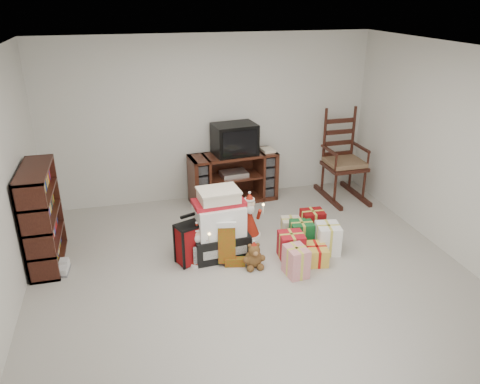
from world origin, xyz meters
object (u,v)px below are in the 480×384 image
Objects in this scene: gift_cluster at (305,241)px; red_suitcase at (193,242)px; teddy_bear at (254,257)px; bookshelf at (42,218)px; sneaker_pair at (56,270)px; tv_stand at (233,178)px; rocking_chair at (342,166)px; crt_television at (235,139)px; mrs_claus_figurine at (198,248)px; gift_pile at (219,227)px; santa_figurine at (249,220)px.

red_suitcase is at bearing 175.56° from gift_cluster.
teddy_bear is (0.66, -0.31, -0.12)m from red_suitcase.
bookshelf reaches higher than sneaker_pair.
tv_stand is 1.73m from rocking_chair.
crt_television is (0.03, 0.01, 0.61)m from tv_stand.
crt_television is at bearing 62.66° from mrs_claus_figurine.
tv_stand is at bearing 24.97° from bookshelf.
teddy_bear is at bearing -47.31° from red_suitcase.
sneaker_pair is 0.28× the size of gift_cluster.
bookshelf is 2.01× the size of red_suitcase.
gift_pile is 0.37m from red_suitcase.
gift_pile reaches higher than gift_cluster.
rocking_chair is 2.42× the size of red_suitcase.
gift_pile is 0.57m from teddy_bear.
teddy_bear is at bearing -104.50° from crt_television.
crt_television is at bearing 38.55° from red_suitcase.
tv_stand reaches higher than mrs_claus_figurine.
rocking_chair is 1.77m from crt_television.
gift_cluster reaches higher than sneaker_pair.
red_suitcase is at bearing -14.33° from bookshelf.
teddy_bear is at bearing -20.46° from sneaker_pair.
tv_stand is 1.98m from teddy_bear.
bookshelf is (-2.60, -1.21, 0.20)m from tv_stand.
sneaker_pair is 3.10m from crt_television.
teddy_bear is 2.15m from crt_television.
sneaker_pair is (-1.64, 0.17, -0.16)m from mrs_claus_figurine.
gift_cluster is at bearing -43.72° from santa_figurine.
gift_pile is at bearing -8.21° from red_suitcase.
tv_stand reaches higher than sneaker_pair.
bookshelf reaches higher than gift_cluster.
santa_figurine is (0.16, 0.75, 0.11)m from teddy_bear.
teddy_bear is 0.68m from mrs_claus_figurine.
teddy_bear is 0.58× the size of mrs_claus_figurine.
rocking_chair is 2.68× the size of mrs_claus_figurine.
crt_television reaches higher than santa_figurine.
red_suitcase is at bearing -14.00° from sneaker_pair.
bookshelf is 3.52× the size of sneaker_pair.
mrs_claus_figurine is 1.36m from gift_cluster.
sneaker_pair is at bearing 169.23° from teddy_bear.
santa_figurine is at bearing -153.02° from rocking_chair.
santa_figurine is 1.17× the size of mrs_claus_figurine.
gift_pile is 1.43× the size of red_suitcase.
bookshelf is 0.83× the size of rocking_chair.
santa_figurine is at bearing -101.80° from crt_television.
gift_pile reaches higher than sneaker_pair.
crt_television reaches higher than red_suitcase.
mrs_claus_figurine is 0.80× the size of crt_television.
gift_pile reaches higher than santa_figurine.
rocking_chair is 1.70× the size of gift_pile.
rocking_chair reaches higher than crt_television.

